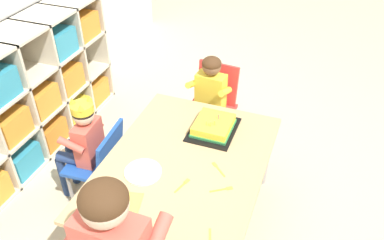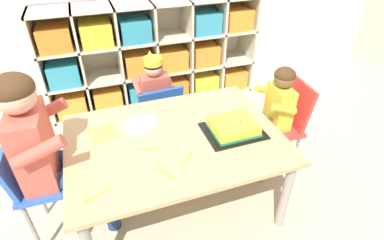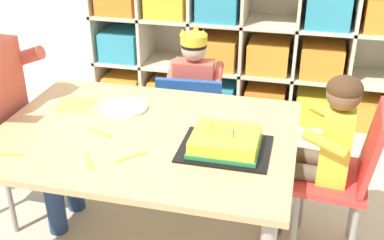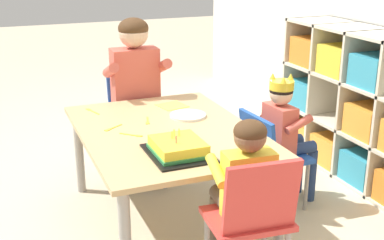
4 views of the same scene
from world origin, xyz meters
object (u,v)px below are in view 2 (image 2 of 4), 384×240
child_with_crown (153,89)px  fork_at_table_front_edge (96,196)px  classroom_chair_blue (159,111)px  classroom_chair_adult_side (37,180)px  activity_table (175,145)px  fork_by_napkin (148,149)px  birthday_cake_on_tray (233,127)px  fork_scattered_mid_table (166,173)px  guest_at_table_side (272,109)px  adult_helper_seated (47,144)px  paper_plate_stack (141,124)px  classroom_chair_guest_side (283,120)px  fork_beside_plate_stack (188,157)px

child_with_crown → fork_at_table_front_edge: 1.14m
classroom_chair_blue → classroom_chair_adult_side: size_ratio=0.88×
activity_table → fork_by_napkin: (-0.17, -0.06, 0.06)m
birthday_cake_on_tray → fork_scattered_mid_table: birthday_cake_on_tray is taller
activity_table → classroom_chair_adult_side: 0.77m
classroom_chair_blue → birthday_cake_on_tray: 0.77m
fork_by_napkin → classroom_chair_blue: bearing=-91.2°
activity_table → guest_at_table_side: guest_at_table_side is taller
adult_helper_seated → birthday_cake_on_tray: size_ratio=3.04×
adult_helper_seated → paper_plate_stack: adult_helper_seated is taller
classroom_chair_guest_side → fork_at_table_front_edge: 1.34m
fork_beside_plate_stack → classroom_chair_guest_side: bearing=152.8°
paper_plate_stack → classroom_chair_blue: bearing=64.2°
guest_at_table_side → fork_by_napkin: 0.89m
child_with_crown → classroom_chair_blue: bearing=89.6°
classroom_chair_blue → adult_helper_seated: (-0.71, -0.58, 0.30)m
paper_plate_stack → fork_at_table_front_edge: 0.58m
classroom_chair_guest_side → paper_plate_stack: size_ratio=3.41×
fork_at_table_front_edge → child_with_crown: bearing=45.5°
activity_table → child_with_crown: child_with_crown is taller
fork_by_napkin → guest_at_table_side: bearing=-153.7°
classroom_chair_guest_side → birthday_cake_on_tray: classroom_chair_guest_side is taller
fork_beside_plate_stack → fork_by_napkin: bearing=-83.5°
child_with_crown → adult_helper_seated: (-0.70, -0.68, 0.16)m
fork_at_table_front_edge → adult_helper_seated: bearing=102.0°
fork_by_napkin → fork_at_table_front_edge: bearing=56.7°
classroom_chair_guest_side → classroom_chair_blue: bearing=-119.5°
adult_helper_seated → child_with_crown: bearing=-44.5°
adult_helper_seated → classroom_chair_adult_side: bearing=90.0°
adult_helper_seated → fork_at_table_front_edge: size_ratio=7.71×
classroom_chair_blue → fork_beside_plate_stack: (-0.03, -0.81, 0.20)m
classroom_chair_adult_side → adult_helper_seated: size_ratio=0.63×
guest_at_table_side → birthday_cake_on_tray: bearing=-61.9°
fork_scattered_mid_table → paper_plate_stack: bearing=-29.2°
fork_beside_plate_stack → paper_plate_stack: bearing=-111.6°
activity_table → classroom_chair_adult_side: bearing=177.2°
fork_at_table_front_edge → fork_scattered_mid_table: (0.34, 0.04, 0.00)m
adult_helper_seated → fork_by_napkin: 0.51m
guest_at_table_side → paper_plate_stack: bearing=-91.0°
birthday_cake_on_tray → fork_at_table_front_edge: bearing=-163.2°
guest_at_table_side → classroom_chair_guest_side: bearing=90.0°
paper_plate_stack → fork_scattered_mid_table: bearing=-85.8°
fork_at_table_front_edge → guest_at_table_side: bearing=0.7°
classroom_chair_adult_side → birthday_cake_on_tray: size_ratio=1.91×
child_with_crown → birthday_cake_on_tray: (0.30, -0.78, 0.09)m
classroom_chair_adult_side → classroom_chair_guest_side: (1.58, 0.05, -0.00)m
child_with_crown → guest_at_table_side: bearing=133.3°
fork_by_napkin → fork_at_table_front_edge: (-0.30, -0.25, 0.00)m
child_with_crown → guest_at_table_side: size_ratio=0.96×
classroom_chair_blue → birthday_cake_on_tray: size_ratio=1.67×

